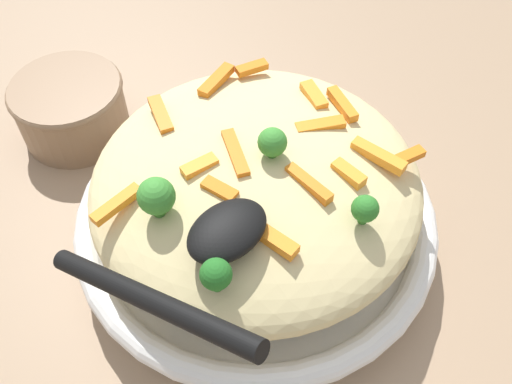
# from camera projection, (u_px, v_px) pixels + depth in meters

# --- Properties ---
(ground_plane) EXTENTS (2.40, 2.40, 0.00)m
(ground_plane) POSITION_uv_depth(u_px,v_px,m) (256.00, 240.00, 0.48)
(ground_plane) COLOR #9E7F60
(serving_bowl) EXTENTS (0.29, 0.29, 0.05)m
(serving_bowl) POSITION_uv_depth(u_px,v_px,m) (256.00, 223.00, 0.46)
(serving_bowl) COLOR white
(serving_bowl) RESTS_ON ground_plane
(pasta_mound) EXTENTS (0.25, 0.25, 0.07)m
(pasta_mound) POSITION_uv_depth(u_px,v_px,m) (256.00, 183.00, 0.42)
(pasta_mound) COLOR #DBC689
(pasta_mound) RESTS_ON serving_bowl
(carrot_piece_0) EXTENTS (0.02, 0.04, 0.01)m
(carrot_piece_0) POSITION_uv_depth(u_px,v_px,m) (161.00, 115.00, 0.43)
(carrot_piece_0) COLOR orange
(carrot_piece_0) RESTS_ON pasta_mound
(carrot_piece_1) EXTENTS (0.04, 0.03, 0.01)m
(carrot_piece_1) POSITION_uv_depth(u_px,v_px,m) (320.00, 125.00, 0.42)
(carrot_piece_1) COLOR orange
(carrot_piece_1) RESTS_ON pasta_mound
(carrot_piece_2) EXTENTS (0.04, 0.02, 0.01)m
(carrot_piece_2) POSITION_uv_depth(u_px,v_px,m) (216.00, 80.00, 0.45)
(carrot_piece_2) COLOR orange
(carrot_piece_2) RESTS_ON pasta_mound
(carrot_piece_3) EXTENTS (0.04, 0.01, 0.01)m
(carrot_piece_3) POSITION_uv_depth(u_px,v_px,m) (117.00, 204.00, 0.37)
(carrot_piece_3) COLOR orange
(carrot_piece_3) RESTS_ON pasta_mound
(carrot_piece_4) EXTENTS (0.02, 0.04, 0.01)m
(carrot_piece_4) POSITION_uv_depth(u_px,v_px,m) (342.00, 104.00, 0.43)
(carrot_piece_4) COLOR orange
(carrot_piece_4) RESTS_ON pasta_mound
(carrot_piece_5) EXTENTS (0.03, 0.02, 0.01)m
(carrot_piece_5) POSITION_uv_depth(u_px,v_px,m) (408.00, 157.00, 0.40)
(carrot_piece_5) COLOR orange
(carrot_piece_5) RESTS_ON pasta_mound
(carrot_piece_6) EXTENTS (0.01, 0.03, 0.01)m
(carrot_piece_6) POSITION_uv_depth(u_px,v_px,m) (220.00, 190.00, 0.38)
(carrot_piece_6) COLOR orange
(carrot_piece_6) RESTS_ON pasta_mound
(carrot_piece_7) EXTENTS (0.01, 0.03, 0.01)m
(carrot_piece_7) POSITION_uv_depth(u_px,v_px,m) (275.00, 240.00, 0.35)
(carrot_piece_7) COLOR orange
(carrot_piece_7) RESTS_ON pasta_mound
(carrot_piece_8) EXTENTS (0.01, 0.03, 0.01)m
(carrot_piece_8) POSITION_uv_depth(u_px,v_px,m) (348.00, 174.00, 0.39)
(carrot_piece_8) COLOR orange
(carrot_piece_8) RESTS_ON pasta_mound
(carrot_piece_9) EXTENTS (0.03, 0.04, 0.01)m
(carrot_piece_9) POSITION_uv_depth(u_px,v_px,m) (235.00, 153.00, 0.39)
(carrot_piece_9) COLOR orange
(carrot_piece_9) RESTS_ON pasta_mound
(carrot_piece_10) EXTENTS (0.01, 0.04, 0.01)m
(carrot_piece_10) POSITION_uv_depth(u_px,v_px,m) (378.00, 156.00, 0.40)
(carrot_piece_10) COLOR orange
(carrot_piece_10) RESTS_ON pasta_mound
(carrot_piece_11) EXTENTS (0.03, 0.02, 0.01)m
(carrot_piece_11) POSITION_uv_depth(u_px,v_px,m) (252.00, 68.00, 0.46)
(carrot_piece_11) COLOR orange
(carrot_piece_11) RESTS_ON pasta_mound
(carrot_piece_12) EXTENTS (0.02, 0.03, 0.01)m
(carrot_piece_12) POSITION_uv_depth(u_px,v_px,m) (314.00, 95.00, 0.44)
(carrot_piece_12) COLOR orange
(carrot_piece_12) RESTS_ON pasta_mound
(carrot_piece_13) EXTENTS (0.03, 0.01, 0.01)m
(carrot_piece_13) POSITION_uv_depth(u_px,v_px,m) (199.00, 166.00, 0.39)
(carrot_piece_13) COLOR orange
(carrot_piece_13) RESTS_ON pasta_mound
(carrot_piece_14) EXTENTS (0.01, 0.04, 0.01)m
(carrot_piece_14) POSITION_uv_depth(u_px,v_px,m) (309.00, 184.00, 0.38)
(carrot_piece_14) COLOR orange
(carrot_piece_14) RESTS_ON pasta_mound
(broccoli_floret_0) EXTENTS (0.02, 0.02, 0.03)m
(broccoli_floret_0) POSITION_uv_depth(u_px,v_px,m) (156.00, 197.00, 0.36)
(broccoli_floret_0) COLOR #377928
(broccoli_floret_0) RESTS_ON pasta_mound
(broccoli_floret_1) EXTENTS (0.02, 0.02, 0.02)m
(broccoli_floret_1) POSITION_uv_depth(u_px,v_px,m) (365.00, 209.00, 0.36)
(broccoli_floret_1) COLOR #296820
(broccoli_floret_1) RESTS_ON pasta_mound
(broccoli_floret_2) EXTENTS (0.02, 0.02, 0.03)m
(broccoli_floret_2) POSITION_uv_depth(u_px,v_px,m) (216.00, 275.00, 0.33)
(broccoli_floret_2) COLOR #205B1C
(broccoli_floret_2) RESTS_ON pasta_mound
(broccoli_floret_3) EXTENTS (0.02, 0.02, 0.02)m
(broccoli_floret_3) POSITION_uv_depth(u_px,v_px,m) (272.00, 142.00, 0.38)
(broccoli_floret_3) COLOR #377928
(broccoli_floret_3) RESTS_ON pasta_mound
(serving_spoon) EXTENTS (0.12, 0.14, 0.06)m
(serving_spoon) POSITION_uv_depth(u_px,v_px,m) (203.00, 252.00, 0.33)
(serving_spoon) COLOR black
(serving_spoon) RESTS_ON pasta_mound
(companion_bowl) EXTENTS (0.11, 0.11, 0.06)m
(companion_bowl) POSITION_uv_depth(u_px,v_px,m) (71.00, 107.00, 0.54)
(companion_bowl) COLOR #8C6B4C
(companion_bowl) RESTS_ON ground_plane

